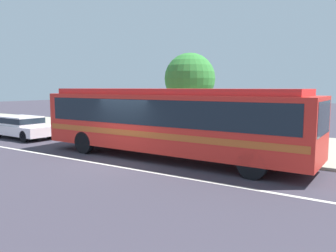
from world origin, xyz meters
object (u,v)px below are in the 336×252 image
object	(u,v)px
transit_bus	(168,118)
pedestrian_walking_along_curb	(236,130)
pedestrian_waiting_near_sign	(129,120)
bus_stop_sign	(303,121)
street_tree_near_stop	(190,79)
sedan_behind_bus	(22,126)

from	to	relation	value
transit_bus	pedestrian_walking_along_curb	size ratio (longest dim) A/B	7.48
pedestrian_waiting_near_sign	bus_stop_sign	world-z (taller)	bus_stop_sign
pedestrian_walking_along_curb	street_tree_near_stop	xyz separation A→B (m)	(-3.48, 1.74, 2.39)
pedestrian_waiting_near_sign	bus_stop_sign	xyz separation A→B (m)	(9.67, -1.08, 0.58)
bus_stop_sign	street_tree_near_stop	size ratio (longest dim) A/B	0.51
sedan_behind_bus	bus_stop_sign	bearing A→B (deg)	7.40
pedestrian_waiting_near_sign	bus_stop_sign	distance (m)	9.74
transit_bus	pedestrian_waiting_near_sign	distance (m)	5.77
transit_bus	bus_stop_sign	size ratio (longest dim) A/B	4.92
bus_stop_sign	street_tree_near_stop	bearing A→B (deg)	158.18
transit_bus	sedan_behind_bus	bearing A→B (deg)	179.27
transit_bus	pedestrian_waiting_near_sign	xyz separation A→B (m)	(-4.77, 3.20, -0.60)
sedan_behind_bus	pedestrian_walking_along_curb	xyz separation A→B (m)	(12.18, 2.87, 0.32)
bus_stop_sign	street_tree_near_stop	world-z (taller)	street_tree_near_stop
pedestrian_waiting_near_sign	street_tree_near_stop	xyz separation A→B (m)	(3.11, 1.55, 2.34)
transit_bus	pedestrian_walking_along_curb	world-z (taller)	transit_bus
sedan_behind_bus	pedestrian_waiting_near_sign	distance (m)	6.39
transit_bus	pedestrian_waiting_near_sign	world-z (taller)	transit_bus
pedestrian_walking_along_curb	bus_stop_sign	bearing A→B (deg)	-15.96
street_tree_near_stop	sedan_behind_bus	bearing A→B (deg)	-152.10
pedestrian_waiting_near_sign	street_tree_near_stop	distance (m)	4.18
transit_bus	street_tree_near_stop	bearing A→B (deg)	109.32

